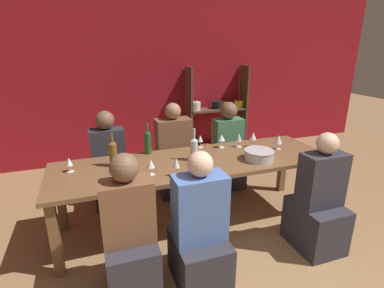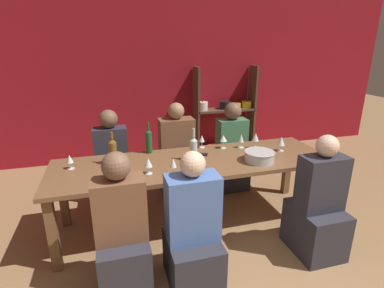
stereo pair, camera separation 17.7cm
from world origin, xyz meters
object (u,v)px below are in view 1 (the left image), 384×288
(wine_bottle_amber, at_px, (194,148))
(person_far_c, at_px, (174,160))
(person_near_a, at_px, (130,245))
(person_far_a, at_px, (227,155))
(shelf_unit, at_px, (217,122))
(cell_phone, at_px, (200,154))
(wine_glass_red_a, at_px, (111,174))
(wine_glass_empty_b, at_px, (200,139))
(dining_table, at_px, (195,167))
(wine_glass_white_b, at_px, (239,138))
(person_near_c, at_px, (318,208))
(wine_glass_white_a, at_px, (279,140))
(wine_glass_empty_c, at_px, (192,165))
(mixing_bowl, at_px, (259,154))
(wine_glass_white_c, at_px, (253,136))
(wine_bottle_green, at_px, (113,153))
(wine_glass_white_e, at_px, (222,138))
(person_near_b, at_px, (200,238))
(wine_glass_empty_a, at_px, (151,164))
(person_far_b, at_px, (110,170))
(wine_glass_red_b, at_px, (69,162))
(wine_bottle_dark, at_px, (148,141))
(wine_glass_white_d, at_px, (176,164))

(wine_bottle_amber, height_order, person_far_c, person_far_c)
(person_near_a, height_order, person_far_a, person_near_a)
(shelf_unit, height_order, cell_phone, shelf_unit)
(wine_glass_red_a, height_order, cell_phone, wine_glass_red_a)
(wine_glass_empty_b, bearing_deg, dining_table, -117.68)
(wine_glass_white_b, bearing_deg, cell_phone, -169.86)
(wine_glass_empty_b, relative_size, person_near_c, 0.13)
(wine_glass_white_a, distance_m, wine_glass_empty_c, 1.24)
(mixing_bowl, distance_m, wine_glass_white_c, 0.41)
(wine_glass_empty_c, bearing_deg, wine_bottle_green, 142.66)
(wine_bottle_green, bearing_deg, person_near_c, -26.46)
(wine_bottle_green, height_order, person_far_c, person_far_c)
(wine_glass_white_c, xyz_separation_m, person_far_a, (-0.04, 0.58, -0.44))
(wine_glass_white_e, relative_size, person_near_c, 0.14)
(shelf_unit, height_order, person_near_b, shelf_unit)
(wine_glass_empty_b, bearing_deg, person_near_c, -55.57)
(wine_glass_white_c, bearing_deg, person_far_c, 140.13)
(mixing_bowl, xyz_separation_m, wine_glass_empty_a, (-1.14, 0.00, 0.05))
(shelf_unit, xyz_separation_m, wine_bottle_green, (-1.96, -1.93, 0.33))
(wine_glass_white_b, height_order, person_far_c, person_far_c)
(person_near_b, bearing_deg, shelf_unit, 63.78)
(shelf_unit, xyz_separation_m, wine_glass_white_a, (-0.14, -2.04, 0.30))
(person_far_b, bearing_deg, wine_bottle_amber, 136.76)
(wine_bottle_green, relative_size, wine_glass_empty_c, 2.13)
(wine_bottle_amber, distance_m, wine_glass_red_b, 1.21)
(wine_bottle_amber, xyz_separation_m, person_near_c, (0.97, -0.77, -0.45))
(dining_table, xyz_separation_m, person_far_b, (-0.82, 0.79, -0.24))
(wine_glass_white_c, distance_m, person_far_c, 1.11)
(wine_glass_white_e, xyz_separation_m, person_near_b, (-0.68, -1.09, -0.44))
(dining_table, distance_m, wine_glass_empty_a, 0.57)
(wine_glass_white_a, bearing_deg, wine_glass_empty_a, -171.88)
(wine_bottle_dark, distance_m, wine_bottle_amber, 0.54)
(wine_bottle_green, height_order, wine_glass_white_d, wine_bottle_green)
(wine_bottle_dark, xyz_separation_m, wine_glass_empty_c, (0.25, -0.73, -0.03))
(wine_glass_white_a, height_order, wine_glass_white_e, wine_glass_white_a)
(wine_glass_white_b, bearing_deg, wine_glass_white_d, -149.51)
(wine_glass_empty_a, relative_size, wine_glass_red_b, 1.08)
(wine_glass_white_b, bearing_deg, person_near_b, -130.03)
(wine_glass_empty_b, distance_m, person_near_b, 1.33)
(wine_glass_empty_a, bearing_deg, person_near_c, -20.76)
(wine_glass_empty_a, height_order, person_near_a, person_near_a)
(dining_table, relative_size, wine_glass_empty_a, 18.71)
(mixing_bowl, height_order, person_far_a, person_far_a)
(wine_glass_white_c, bearing_deg, wine_glass_empty_b, 161.68)
(wine_glass_empty_a, height_order, wine_glass_empty_b, wine_glass_empty_a)
(person_far_c, bearing_deg, wine_bottle_amber, 89.50)
(wine_glass_red_a, bearing_deg, wine_bottle_amber, 22.07)
(person_far_a, height_order, person_far_c, person_far_c)
(person_far_c, bearing_deg, wine_glass_empty_a, 63.82)
(person_near_a, height_order, person_far_b, person_near_a)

